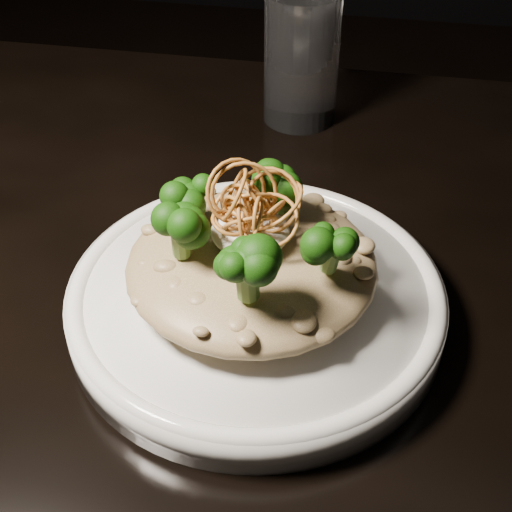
{
  "coord_description": "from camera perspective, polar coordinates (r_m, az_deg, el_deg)",
  "views": [
    {
      "loc": [
        0.11,
        -0.37,
        1.11
      ],
      "look_at": [
        0.04,
        -0.01,
        0.81
      ],
      "focal_mm": 50.0,
      "sensor_mm": 36.0,
      "label": 1
    }
  ],
  "objects": [
    {
      "name": "cheese",
      "position": [
        0.47,
        -0.46,
        1.97
      ],
      "size": [
        0.05,
        0.05,
        0.01
      ],
      "primitive_type": "ellipsoid",
      "color": "silver",
      "rests_on": "risotto"
    },
    {
      "name": "broccoli",
      "position": [
        0.45,
        -0.36,
        2.83
      ],
      "size": [
        0.13,
        0.13,
        0.05
      ],
      "primitive_type": null,
      "color": "black",
      "rests_on": "risotto"
    },
    {
      "name": "plate",
      "position": [
        0.5,
        -0.0,
        -3.65
      ],
      "size": [
        0.26,
        0.26,
        0.03
      ],
      "primitive_type": "cylinder",
      "color": "white",
      "rests_on": "table"
    },
    {
      "name": "shallots",
      "position": [
        0.45,
        -0.42,
        4.27
      ],
      "size": [
        0.05,
        0.05,
        0.04
      ],
      "primitive_type": null,
      "color": "brown",
      "rests_on": "cheese"
    },
    {
      "name": "risotto",
      "position": [
        0.48,
        -0.35,
        -0.69
      ],
      "size": [
        0.17,
        0.17,
        0.04
      ],
      "primitive_type": "ellipsoid",
      "color": "brown",
      "rests_on": "plate"
    },
    {
      "name": "table",
      "position": [
        0.58,
        -4.21,
        -9.23
      ],
      "size": [
        1.1,
        0.8,
        0.75
      ],
      "color": "black",
      "rests_on": "ground"
    },
    {
      "name": "drinking_glass",
      "position": [
        0.71,
        3.65,
        15.5
      ],
      "size": [
        0.08,
        0.08,
        0.13
      ],
      "primitive_type": "cylinder",
      "rotation": [
        0.0,
        0.0,
        0.1
      ],
      "color": "silver",
      "rests_on": "table"
    }
  ]
}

